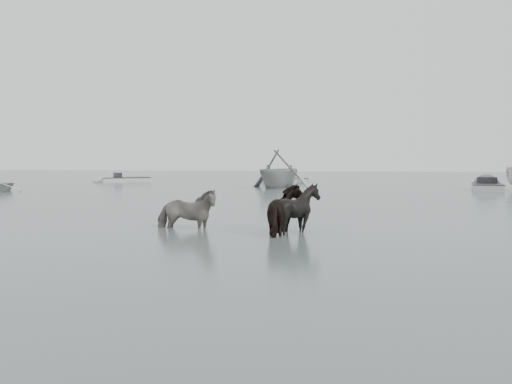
# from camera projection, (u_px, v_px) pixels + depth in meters

# --- Properties ---
(ground) EXTENTS (140.00, 140.00, 0.00)m
(ground) POSITION_uv_depth(u_px,v_px,m) (278.00, 237.00, 13.39)
(ground) COLOR #4A5854
(ground) RESTS_ON ground
(pony_pinto) EXTENTS (1.73, 0.85, 1.43)m
(pony_pinto) POSITION_uv_depth(u_px,v_px,m) (186.00, 201.00, 15.00)
(pony_pinto) COLOR black
(pony_pinto) RESTS_ON ground
(pony_dark) EXTENTS (1.77, 1.89, 1.52)m
(pony_dark) POSITION_uv_depth(u_px,v_px,m) (289.00, 203.00, 14.02)
(pony_dark) COLOR black
(pony_dark) RESTS_ON ground
(pony_black) EXTENTS (1.53, 1.42, 1.44)m
(pony_black) POSITION_uv_depth(u_px,v_px,m) (298.00, 204.00, 14.12)
(pony_black) COLOR black
(pony_black) RESTS_ON ground
(rowboat_trail) EXTENTS (5.57, 5.96, 2.54)m
(rowboat_trail) POSITION_uv_depth(u_px,v_px,m) (279.00, 168.00, 36.09)
(rowboat_trail) COLOR #A7AAA7
(rowboat_trail) RESTS_ON ground
(skiff_port) EXTENTS (2.35, 5.36, 0.75)m
(skiff_port) POSITION_uv_depth(u_px,v_px,m) (487.00, 184.00, 33.09)
(skiff_port) COLOR #ABAEAB
(skiff_port) RESTS_ON ground
(skiff_outer) EXTENTS (5.11, 4.12, 0.75)m
(skiff_outer) POSITION_uv_depth(u_px,v_px,m) (126.00, 177.00, 44.52)
(skiff_outer) COLOR silver
(skiff_outer) RESTS_ON ground
(skiff_mid) EXTENTS (4.94, 4.45, 0.75)m
(skiff_mid) POSITION_uv_depth(u_px,v_px,m) (284.00, 178.00, 43.38)
(skiff_mid) COLOR #9A9D9A
(skiff_mid) RESTS_ON ground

